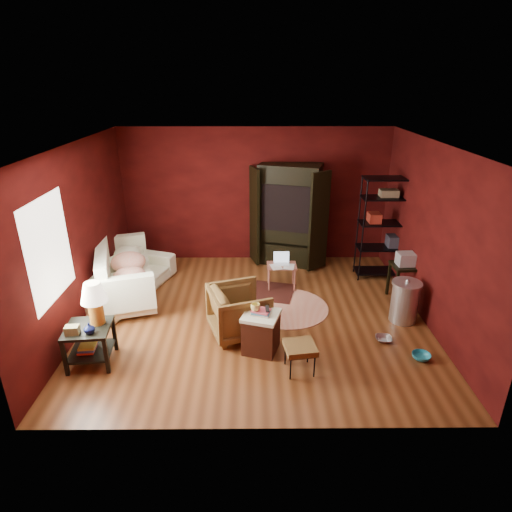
{
  "coord_description": "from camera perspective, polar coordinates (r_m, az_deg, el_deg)",
  "views": [
    {
      "loc": [
        -0.05,
        -6.22,
        3.7
      ],
      "look_at": [
        0.0,
        0.2,
        1.0
      ],
      "focal_mm": 30.0,
      "sensor_mm": 36.0,
      "label": 1
    }
  ],
  "objects": [
    {
      "name": "small_stand",
      "position": [
        7.91,
        19.3,
        -1.14
      ],
      "size": [
        0.47,
        0.47,
        0.89
      ],
      "rotation": [
        0.0,
        0.0,
        0.07
      ],
      "color": "black",
      "rests_on": "ground"
    },
    {
      "name": "armchair",
      "position": [
        6.57,
        -2.28,
        -7.1
      ],
      "size": [
        1.0,
        1.03,
        0.85
      ],
      "primitive_type": "imported",
      "rotation": [
        0.0,
        0.0,
        1.9
      ],
      "color": "black",
      "rests_on": "ground"
    },
    {
      "name": "laptop_desk",
      "position": [
        7.99,
        3.43,
        -1.49
      ],
      "size": [
        0.55,
        0.44,
        0.68
      ],
      "rotation": [
        0.0,
        0.0,
        0.0
      ],
      "color": "#995446",
      "rests_on": "ground"
    },
    {
      "name": "trash_can",
      "position": [
        7.34,
        19.2,
        -5.72
      ],
      "size": [
        0.6,
        0.6,
        0.74
      ],
      "rotation": [
        0.0,
        0.0,
        0.33
      ],
      "color": "silver",
      "rests_on": "ground"
    },
    {
      "name": "side_table",
      "position": [
        6.25,
        -21.09,
        -7.46
      ],
      "size": [
        0.65,
        0.65,
        1.18
      ],
      "rotation": [
        0.0,
        0.0,
        0.09
      ],
      "color": "black",
      "rests_on": "ground"
    },
    {
      "name": "hamper",
      "position": [
        6.25,
        0.68,
        -10.01
      ],
      "size": [
        0.61,
        0.61,
        0.69
      ],
      "rotation": [
        0.0,
        0.0,
        -0.3
      ],
      "color": "#471D10",
      "rests_on": "ground"
    },
    {
      "name": "vase",
      "position": [
        6.12,
        -21.36,
        -8.97
      ],
      "size": [
        0.2,
        0.2,
        0.15
      ],
      "primitive_type": "imported",
      "rotation": [
        0.0,
        0.0,
        0.43
      ],
      "color": "#0D1544",
      "rests_on": "side_table"
    },
    {
      "name": "mug",
      "position": [
        6.01,
        -0.07,
        -6.72
      ],
      "size": [
        0.15,
        0.13,
        0.13
      ],
      "primitive_type": "imported",
      "rotation": [
        0.0,
        0.0,
        0.19
      ],
      "color": "#E9D872",
      "rests_on": "hamper"
    },
    {
      "name": "sofa_cushions",
      "position": [
        8.03,
        -17.36,
        -2.22
      ],
      "size": [
        1.45,
        2.33,
        0.91
      ],
      "rotation": [
        0.0,
        0.0,
        0.3
      ],
      "color": "white",
      "rests_on": "sofa"
    },
    {
      "name": "rug_round",
      "position": [
        7.48,
        4.12,
        -6.85
      ],
      "size": [
        1.57,
        1.57,
        0.01
      ],
      "rotation": [
        0.0,
        0.0,
        -0.1
      ],
      "color": "beige",
      "rests_on": "ground"
    },
    {
      "name": "rug_oriental",
      "position": [
        8.0,
        0.7,
        -4.63
      ],
      "size": [
        1.34,
        1.05,
        0.01
      ],
      "rotation": [
        0.0,
        0.0,
        -0.24
      ],
      "color": "#521D16",
      "rests_on": "ground"
    },
    {
      "name": "wire_shelving",
      "position": [
        8.57,
        16.92,
        4.12
      ],
      "size": [
        0.98,
        0.43,
        2.0
      ],
      "rotation": [
        0.0,
        0.0,
        0.01
      ],
      "color": "black",
      "rests_on": "ground"
    },
    {
      "name": "room",
      "position": [
        6.62,
        -0.33,
        2.5
      ],
      "size": [
        5.54,
        5.04,
        2.84
      ],
      "color": "brown",
      "rests_on": "ground"
    },
    {
      "name": "pet_bowl_steel",
      "position": [
        6.82,
        16.74,
        -9.91
      ],
      "size": [
        0.25,
        0.08,
        0.25
      ],
      "primitive_type": "imported",
      "rotation": [
        0.0,
        0.0,
        -0.1
      ],
      "color": "#B6BABE",
      "rests_on": "ground"
    },
    {
      "name": "footstool",
      "position": [
        5.85,
        5.89,
        -12.14
      ],
      "size": [
        0.46,
        0.46,
        0.41
      ],
      "rotation": [
        0.0,
        0.0,
        0.14
      ],
      "color": "black",
      "rests_on": "ground"
    },
    {
      "name": "tv_armoire",
      "position": [
        8.9,
        4.42,
        5.72
      ],
      "size": [
        1.59,
        1.16,
        2.11
      ],
      "rotation": [
        0.0,
        0.0,
        -0.3
      ],
      "color": "black",
      "rests_on": "ground"
    },
    {
      "name": "pet_bowl_turquoise",
      "position": [
        6.59,
        21.27,
        -11.75
      ],
      "size": [
        0.27,
        0.11,
        0.26
      ],
      "primitive_type": "imported",
      "rotation": [
        0.0,
        0.0,
        -0.11
      ],
      "color": "teal",
      "rests_on": "ground"
    },
    {
      "name": "sofa",
      "position": [
        8.07,
        -16.94,
        -2.19
      ],
      "size": [
        1.29,
        2.26,
        0.85
      ],
      "primitive_type": "imported",
      "rotation": [
        0.0,
        0.0,
        1.25
      ],
      "color": "white",
      "rests_on": "ground"
    }
  ]
}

